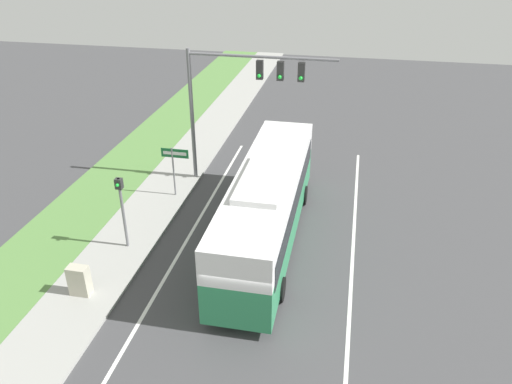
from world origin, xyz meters
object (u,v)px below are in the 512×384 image
utility_cabinet (79,280)px  signal_gantry (239,88)px  bus (267,202)px  pedestrian_signal (122,202)px  street_sign (174,162)px

utility_cabinet → signal_gantry: bearing=70.2°
bus → signal_gantry: 6.66m
signal_gantry → pedestrian_signal: (-3.32, -6.98, -2.93)m
pedestrian_signal → signal_gantry: bearing=64.6°
utility_cabinet → pedestrian_signal: bearing=83.5°
pedestrian_signal → street_sign: size_ratio=1.23×
bus → utility_cabinet: (-6.13, -4.94, -1.27)m
bus → street_sign: bus is taller
signal_gantry → pedestrian_signal: bearing=-115.4°
pedestrian_signal → utility_cabinet: pedestrian_signal is taller
bus → signal_gantry: size_ratio=1.61×
signal_gantry → pedestrian_signal: signal_gantry is taller
street_sign → utility_cabinet: size_ratio=2.26×
signal_gantry → utility_cabinet: size_ratio=6.15×
bus → utility_cabinet: bus is taller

